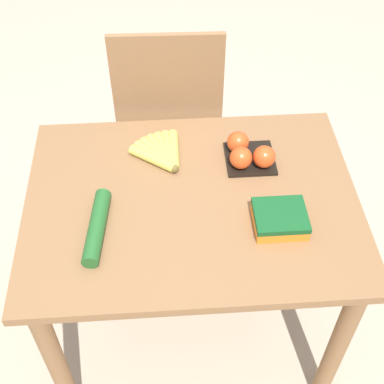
{
  "coord_description": "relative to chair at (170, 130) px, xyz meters",
  "views": [
    {
      "loc": [
        -0.07,
        -1.07,
        1.93
      ],
      "look_at": [
        0.0,
        0.0,
        0.76
      ],
      "focal_mm": 50.0,
      "sensor_mm": 36.0,
      "label": 1
    }
  ],
  "objects": [
    {
      "name": "chair",
      "position": [
        0.0,
        0.0,
        0.0
      ],
      "size": [
        0.43,
        0.41,
        1.02
      ],
      "rotation": [
        0.0,
        0.0,
        3.11
      ],
      "color": "#8E6642",
      "rests_on": "ground_plane"
    },
    {
      "name": "banana_bunch",
      "position": [
        -0.03,
        -0.38,
        0.23
      ],
      "size": [
        0.16,
        0.18,
        0.03
      ],
      "color": "brown",
      "rests_on": "dining_table"
    },
    {
      "name": "dining_table",
      "position": [
        0.05,
        -0.57,
        0.08
      ],
      "size": [
        1.0,
        0.75,
        0.73
      ],
      "color": "olive",
      "rests_on": "ground_plane"
    },
    {
      "name": "tomato_pack",
      "position": [
        0.24,
        -0.42,
        0.25
      ],
      "size": [
        0.16,
        0.16,
        0.08
      ],
      "color": "black",
      "rests_on": "dining_table"
    },
    {
      "name": "cucumber_near",
      "position": [
        -0.23,
        -0.68,
        0.23
      ],
      "size": [
        0.07,
        0.25,
        0.05
      ],
      "color": "#236028",
      "rests_on": "dining_table"
    },
    {
      "name": "ground_plane",
      "position": [
        0.05,
        -0.57,
        -0.52
      ],
      "size": [
        12.0,
        12.0,
        0.0
      ],
      "primitive_type": "plane",
      "color": "#B7A88E"
    },
    {
      "name": "carrot_bag",
      "position": [
        0.29,
        -0.68,
        0.24
      ],
      "size": [
        0.15,
        0.13,
        0.05
      ],
      "color": "orange",
      "rests_on": "dining_table"
    }
  ]
}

